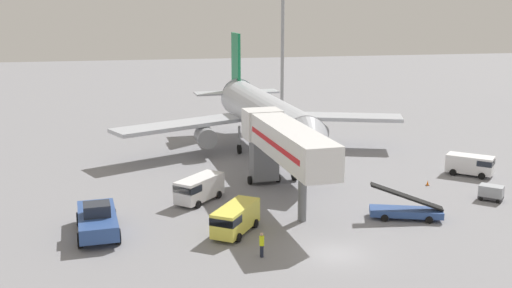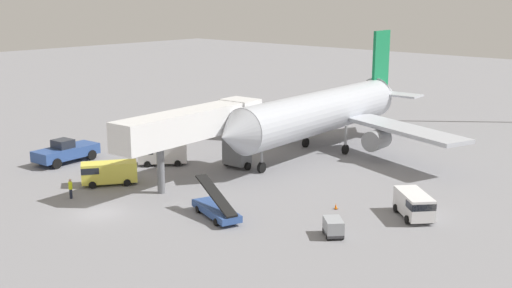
{
  "view_description": "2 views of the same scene",
  "coord_description": "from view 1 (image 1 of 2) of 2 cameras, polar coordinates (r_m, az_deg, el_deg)",
  "views": [
    {
      "loc": [
        -13.46,
        -38.28,
        17.35
      ],
      "look_at": [
        -0.98,
        23.86,
        2.52
      ],
      "focal_mm": 43.11,
      "sensor_mm": 36.0,
      "label": 1
    },
    {
      "loc": [
        43.2,
        -28.6,
        17.73
      ],
      "look_at": [
        0.25,
        18.97,
        2.62
      ],
      "focal_mm": 44.89,
      "sensor_mm": 36.0,
      "label": 2
    }
  ],
  "objects": [
    {
      "name": "ground_plane",
      "position": [
        44.13,
        7.48,
        -10.1
      ],
      "size": [
        300.0,
        300.0,
        0.0
      ],
      "primitive_type": "plane",
      "color": "gray"
    },
    {
      "name": "airplane_at_gate",
      "position": [
        70.58,
        0.65,
        2.81
      ],
      "size": [
        34.86,
        34.82,
        13.17
      ],
      "color": "#B7BCC6",
      "rests_on": "ground"
    },
    {
      "name": "jet_bridge",
      "position": [
        53.4,
        2.47,
        0.18
      ],
      "size": [
        4.54,
        17.74,
        7.18
      ],
      "color": "silver",
      "rests_on": "ground"
    },
    {
      "name": "pushback_tug",
      "position": [
        48.31,
        -14.51,
        -6.81
      ],
      "size": [
        3.56,
        7.23,
        2.57
      ],
      "color": "#2D4C8E",
      "rests_on": "ground"
    },
    {
      "name": "belt_loader_truck",
      "position": [
        51.65,
        13.74,
        -5.98
      ],
      "size": [
        6.06,
        3.53,
        2.91
      ],
      "color": "#2D4C8E",
      "rests_on": "ground"
    },
    {
      "name": "service_van_mid_left",
      "position": [
        66.01,
        19.34,
        -1.77
      ],
      "size": [
        4.69,
        4.46,
        2.06
      ],
      "color": "white",
      "rests_on": "ground"
    },
    {
      "name": "service_van_far_center",
      "position": [
        54.37,
        -5.37,
        -4.1
      ],
      "size": [
        4.84,
        5.05,
        2.22
      ],
      "color": "white",
      "rests_on": "ground"
    },
    {
      "name": "service_van_mid_right",
      "position": [
        46.97,
        -1.97,
        -6.9
      ],
      "size": [
        4.47,
        5.32,
        2.17
      ],
      "color": "#E5DB4C",
      "rests_on": "ground"
    },
    {
      "name": "baggage_cart_near_left",
      "position": [
        58.56,
        20.98,
        -4.19
      ],
      "size": [
        2.34,
        2.3,
        1.36
      ],
      "color": "#38383D",
      "rests_on": "ground"
    },
    {
      "name": "ground_crew_worker_foreground",
      "position": [
        42.96,
        0.54,
        -9.27
      ],
      "size": [
        0.47,
        0.47,
        1.79
      ],
      "color": "#1E2333",
      "rests_on": "ground"
    },
    {
      "name": "safety_cone_alpha",
      "position": [
        61.38,
        15.64,
        -3.52
      ],
      "size": [
        0.32,
        0.32,
        0.49
      ],
      "color": "black",
      "rests_on": "ground"
    }
  ]
}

